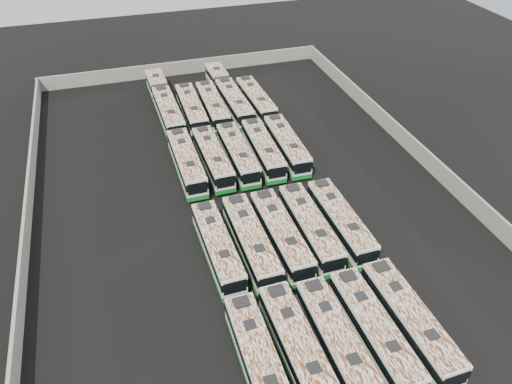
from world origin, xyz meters
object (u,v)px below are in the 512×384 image
bus_back_far_left (164,103)px  bus_midback_far_left (187,162)px  bus_midfront_right (310,227)px  bus_back_center (213,106)px  bus_midfront_center (281,235)px  bus_midfront_far_right (340,222)px  bus_midback_far_right (287,145)px  bus_midback_center (238,154)px  bus_midfront_left (251,241)px  bus_back_far_right (256,100)px  bus_midfront_far_left (218,247)px  bus_front_center (337,343)px  bus_front_far_right (410,321)px  bus_midback_right (263,149)px  bus_midback_left (213,158)px  bus_front_far_left (260,363)px  bus_front_right (374,331)px  bus_back_left (191,109)px  bus_back_right (228,94)px  bus_front_left (299,351)px

bus_back_far_left → bus_midback_far_left: bearing=-91.0°
bus_midfront_right → bus_back_center: bus_back_center is taller
bus_midfront_center → bus_midfront_far_right: (6.25, 0.11, -0.02)m
bus_midback_far_right → bus_back_far_left: (-12.38, 15.69, 0.05)m
bus_midback_center → bus_midfront_left: bearing=-101.2°
bus_back_far_right → bus_midfront_far_right: bearing=-91.5°
bus_midfront_far_left → bus_back_center: bus_back_center is taller
bus_front_center → bus_midback_center: 27.83m
bus_front_far_right → bus_midback_far_right: (-0.09, 27.83, -0.03)m
bus_midback_right → bus_back_far_right: 13.08m
bus_midfront_far_right → bus_midback_left: (-9.30, 15.00, -0.02)m
bus_front_far_left → bus_midback_right: bus_front_far_left is taller
bus_front_right → bus_back_center: size_ratio=0.99×
bus_midback_far_left → bus_midfront_left: bearing=-78.8°
bus_midfront_right → bus_back_left: bus_back_left is taller
bus_front_center → bus_midfront_right: size_ratio=0.99×
bus_midfront_far_right → bus_back_right: 31.01m
bus_midfront_left → bus_midback_far_right: 17.80m
bus_midfront_left → bus_midback_far_left: bus_midback_far_left is taller
bus_front_far_left → bus_back_left: bearing=85.5°
bus_front_right → bus_front_center: bearing=-178.8°
bus_front_far_left → bus_back_right: bus_back_right is taller
bus_midfront_center → bus_midfront_right: bus_midfront_center is taller
bus_midback_far_left → bus_midback_center: (6.11, 0.03, -0.05)m
bus_midback_left → bus_midfront_far_right: bearing=-59.4°
bus_midback_far_right → bus_midback_right: bearing=-177.9°
bus_midback_far_right → bus_back_center: size_ratio=0.99×
bus_front_center → bus_front_far_right: 6.31m
bus_front_far_left → bus_back_far_right: (12.39, 40.54, -0.00)m
bus_midfront_center → bus_back_far_left: (-6.22, 30.91, 0.02)m
bus_midback_center → bus_back_right: size_ratio=0.63×
bus_front_left → bus_front_far_left: bearing=-179.4°
bus_midfront_far_left → bus_midback_far_right: bearing=49.2°
bus_front_left → bus_midback_left: 27.68m
bus_front_right → bus_back_left: 41.00m
bus_midfront_right → bus_back_center: bearing=96.5°
bus_midfront_far_right → bus_midback_right: 15.37m
bus_midfront_far_left → bus_midfront_left: bearing=-6.0°
bus_front_left → bus_midfront_center: bearing=75.1°
bus_midback_left → bus_midback_far_left: bearing=-179.7°
bus_back_left → bus_back_center: bus_back_left is taller
bus_midback_center → bus_back_right: bus_back_right is taller
bus_midfront_far_right → bus_midback_far_right: (-0.08, 15.10, -0.00)m
bus_back_far_left → bus_front_far_right: bearing=-75.2°
bus_midfront_center → bus_back_far_right: 28.57m
bus_midfront_center → bus_midfront_far_right: bus_midfront_center is taller
bus_front_far_left → bus_midback_center: size_ratio=1.00×
bus_midfront_far_left → bus_midfront_far_right: 12.38m
bus_midfront_far_left → bus_back_far_right: bearing=64.4°
bus_midfront_far_right → bus_midback_center: (-6.29, 14.95, -0.01)m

